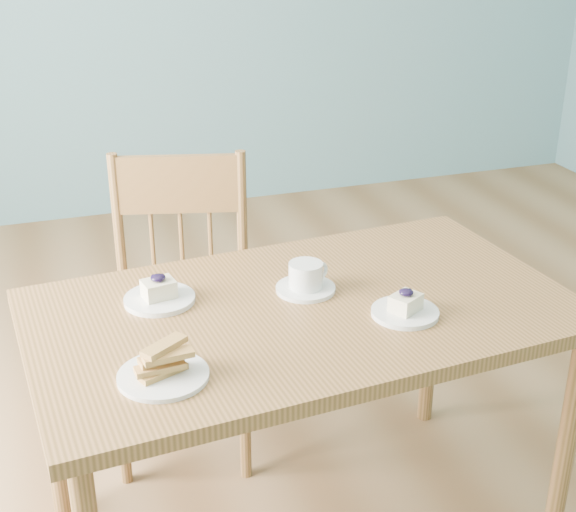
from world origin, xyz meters
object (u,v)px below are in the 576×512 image
(dining_chair, at_px, (182,308))
(cheesecake_plate_far, at_px, (159,295))
(cheesecake_plate_near, at_px, (405,308))
(biscotti_plate, at_px, (163,368))
(coffee_cup, at_px, (306,279))
(dining_table, at_px, (303,331))

(dining_chair, bearing_deg, cheesecake_plate_far, -93.23)
(cheesecake_plate_near, height_order, biscotti_plate, biscotti_plate)
(dining_chair, height_order, coffee_cup, dining_chair)
(coffee_cup, bearing_deg, dining_chair, 103.06)
(coffee_cup, xyz_separation_m, biscotti_plate, (-0.43, -0.30, -0.01))
(dining_table, height_order, coffee_cup, coffee_cup)
(dining_chair, distance_m, cheesecake_plate_far, 0.49)
(dining_table, xyz_separation_m, cheesecake_plate_near, (0.22, -0.13, 0.09))
(biscotti_plate, bearing_deg, dining_chair, 76.34)
(cheesecake_plate_near, distance_m, biscotti_plate, 0.62)
(dining_table, relative_size, cheesecake_plate_far, 7.84)
(coffee_cup, height_order, biscotti_plate, same)
(cheesecake_plate_near, distance_m, coffee_cup, 0.28)
(dining_table, bearing_deg, cheesecake_plate_near, -33.98)
(dining_chair, bearing_deg, cheesecake_plate_near, -42.40)
(cheesecake_plate_far, distance_m, biscotti_plate, 0.36)
(dining_table, xyz_separation_m, dining_chair, (-0.21, 0.54, -0.17))
(cheesecake_plate_far, height_order, coffee_cup, coffee_cup)
(dining_chair, relative_size, cheesecake_plate_far, 5.27)
(dining_chair, bearing_deg, dining_table, -54.16)
(dining_table, relative_size, biscotti_plate, 7.17)
(dining_table, distance_m, dining_chair, 0.60)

